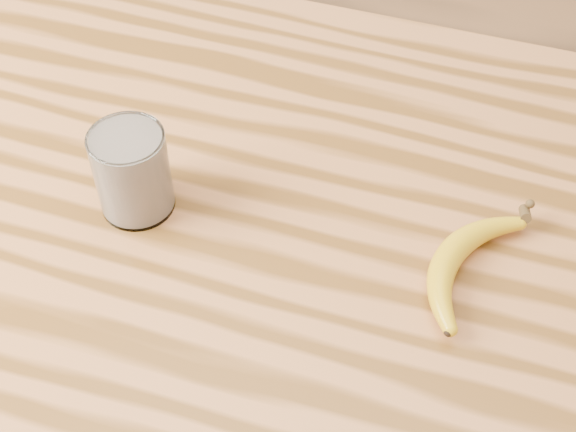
% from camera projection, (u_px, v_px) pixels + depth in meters
% --- Properties ---
extents(table, '(1.20, 0.80, 0.90)m').
position_uv_depth(table, '(238.00, 249.00, 1.08)').
color(table, '#B26D39').
rests_on(table, ground).
extents(smoothie_glass, '(0.09, 0.09, 0.11)m').
position_uv_depth(smoothie_glass, '(132.00, 172.00, 0.92)').
color(smoothie_glass, white).
rests_on(smoothie_glass, table).
extents(banana, '(0.16, 0.28, 0.03)m').
position_uv_depth(banana, '(449.00, 255.00, 0.89)').
color(banana, gold).
rests_on(banana, table).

